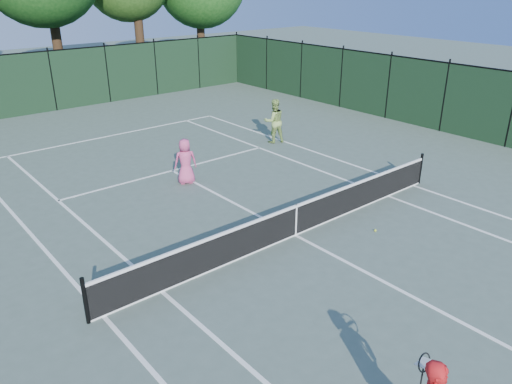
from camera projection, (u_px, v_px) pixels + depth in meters
ground at (295, 235)px, 13.50m from camera, size 90.00×90.00×0.00m
sideline_doubles_left at (104, 316)px, 10.27m from camera, size 0.10×23.77×0.01m
sideline_doubles_right at (413, 185)px, 16.73m from camera, size 0.10×23.77×0.01m
sideline_singles_left at (162, 292)px, 11.08m from camera, size 0.10×23.77×0.01m
sideline_singles_right at (388, 196)px, 15.92m from camera, size 0.10×23.77×0.01m
baseline_far at (107, 136)px, 21.88m from camera, size 10.97×0.10×0.01m
service_line_far at (172, 171)px, 18.01m from camera, size 8.23×0.10×0.01m
center_service_line at (295, 235)px, 13.50m from camera, size 0.10×12.80×0.01m
tennis_net at (296, 220)px, 13.31m from camera, size 11.69×0.09×1.06m
fence_far at (52, 82)px, 25.60m from camera, size 24.00×0.05×3.00m
fence_right at (512, 111)px, 19.97m from camera, size 0.05×36.00×3.00m
player_pink at (185, 161)px, 16.63m from camera, size 0.89×0.74×1.55m
player_green at (274, 121)px, 20.77m from camera, size 1.08×0.96×1.84m
loose_ball_midcourt at (375, 230)px, 13.69m from camera, size 0.07×0.07×0.07m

